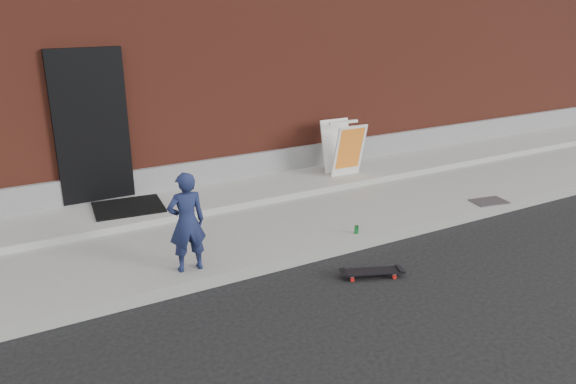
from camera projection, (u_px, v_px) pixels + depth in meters
ground at (352, 252)px, 7.40m from camera, size 80.00×80.00×0.00m
sidewalk at (295, 211)px, 8.61m from camera, size 20.00×3.00×0.15m
apron at (268, 187)px, 9.31m from camera, size 20.00×1.20×0.10m
building at (171, 30)px, 12.35m from camera, size 20.00×8.10×5.00m
child at (187, 222)px, 6.42m from camera, size 0.46×0.32×1.20m
skateboard at (372, 272)px, 6.73m from camera, size 0.76×0.45×0.08m
pizza_sign at (343, 148)px, 9.73m from camera, size 0.59×0.69×0.94m
soda_can at (356, 230)px, 7.61m from camera, size 0.07×0.07×0.11m
doormat at (128, 207)px, 8.26m from camera, size 1.05×0.89×0.03m
utility_plate at (489, 201)px, 8.79m from camera, size 0.59×0.43×0.02m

